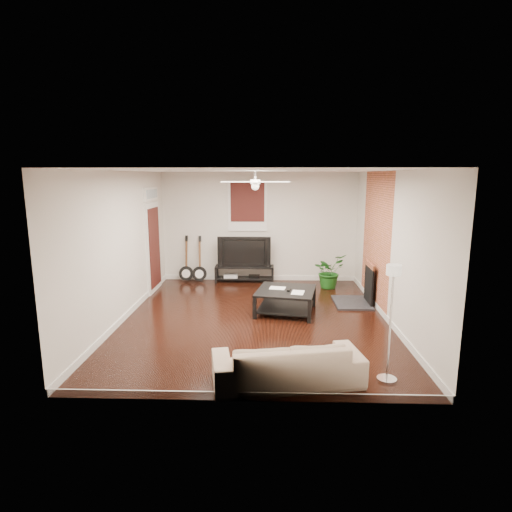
% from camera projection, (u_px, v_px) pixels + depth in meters
% --- Properties ---
extents(room, '(5.01, 6.01, 2.81)m').
position_uv_depth(room, '(255.00, 247.00, 7.72)').
color(room, black).
rests_on(room, ground).
extents(brick_accent, '(0.02, 2.20, 2.80)m').
position_uv_depth(brick_accent, '(376.00, 239.00, 8.62)').
color(brick_accent, '#B4613A').
rests_on(brick_accent, floor).
extents(fireplace, '(0.80, 1.10, 0.92)m').
position_uv_depth(fireplace, '(360.00, 283.00, 8.81)').
color(fireplace, black).
rests_on(fireplace, floor).
extents(window_back, '(1.00, 0.06, 1.30)m').
position_uv_depth(window_back, '(247.00, 206.00, 10.54)').
color(window_back, '#37110F').
rests_on(window_back, wall_back).
extents(door_left, '(0.08, 1.00, 2.50)m').
position_uv_depth(door_left, '(153.00, 239.00, 9.69)').
color(door_left, white).
rests_on(door_left, wall_left).
extents(tv_stand, '(1.51, 0.40, 0.42)m').
position_uv_depth(tv_stand, '(245.00, 274.00, 10.69)').
color(tv_stand, black).
rests_on(tv_stand, floor).
extents(tv, '(1.35, 0.18, 0.78)m').
position_uv_depth(tv, '(244.00, 251.00, 10.59)').
color(tv, black).
rests_on(tv, tv_stand).
extents(coffee_table, '(1.31, 1.31, 0.47)m').
position_uv_depth(coffee_table, '(286.00, 301.00, 8.31)').
color(coffee_table, black).
rests_on(coffee_table, floor).
extents(sofa, '(2.07, 1.11, 0.57)m').
position_uv_depth(sofa, '(287.00, 362.00, 5.47)').
color(sofa, tan).
rests_on(sofa, floor).
extents(floor_lamp, '(0.31, 0.31, 1.60)m').
position_uv_depth(floor_lamp, '(390.00, 324.00, 5.42)').
color(floor_lamp, silver).
rests_on(floor_lamp, floor).
extents(potted_plant, '(1.00, 0.99, 0.84)m').
position_uv_depth(potted_plant, '(329.00, 271.00, 10.08)').
color(potted_plant, '#1B5B1A').
rests_on(potted_plant, floor).
extents(guitar_left, '(0.37, 0.26, 1.21)m').
position_uv_depth(guitar_left, '(186.00, 259.00, 10.63)').
color(guitar_left, black).
rests_on(guitar_left, floor).
extents(guitar_right, '(0.40, 0.30, 1.21)m').
position_uv_depth(guitar_right, '(199.00, 259.00, 10.59)').
color(guitar_right, black).
rests_on(guitar_right, floor).
extents(ceiling_fan, '(1.24, 1.24, 0.32)m').
position_uv_depth(ceiling_fan, '(255.00, 182.00, 7.49)').
color(ceiling_fan, white).
rests_on(ceiling_fan, ceiling).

